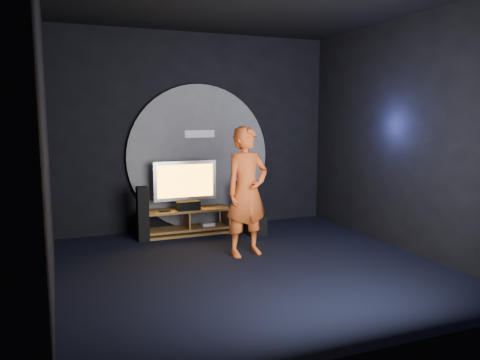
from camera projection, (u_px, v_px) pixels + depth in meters
name	position (u px, v px, depth m)	size (l,w,h in m)	color
floor	(251.00, 267.00, 6.37)	(5.00, 5.00, 0.00)	black
back_wall	(198.00, 132.00, 8.44)	(5.00, 0.04, 3.50)	black
front_wall	(371.00, 152.00, 3.83)	(5.00, 0.04, 3.50)	black
left_wall	(46.00, 142.00, 5.22)	(0.04, 5.00, 3.50)	black
right_wall	(404.00, 135.00, 7.04)	(0.04, 5.00, 3.50)	black
wall_disc_panel	(199.00, 157.00, 8.45)	(2.60, 0.11, 2.60)	#515156
media_console	(187.00, 223.00, 8.11)	(1.48, 0.45, 0.45)	brown
tv	(185.00, 182.00, 8.07)	(1.10, 0.22, 0.82)	#A4A4AB
center_speaker	(188.00, 206.00, 7.96)	(0.40, 0.15, 0.15)	black
remote	(165.00, 211.00, 7.81)	(0.18, 0.05, 0.02)	black
tower_speaker_left	(143.00, 214.00, 7.65)	(0.18, 0.20, 0.90)	black
tower_speaker_right	(243.00, 206.00, 8.28)	(0.18, 0.20, 0.90)	black
subwoofer	(256.00, 225.00, 8.08)	(0.30, 0.30, 0.33)	black
player	(247.00, 192.00, 6.81)	(0.69, 0.45, 1.90)	#CA4C1B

